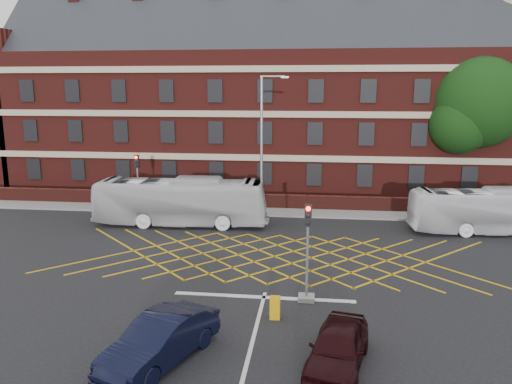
# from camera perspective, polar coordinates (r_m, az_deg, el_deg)

# --- Properties ---
(ground) EXTENTS (120.00, 120.00, 0.00)m
(ground) POSITION_cam_1_polar(r_m,az_deg,el_deg) (25.65, 1.74, -8.82)
(ground) COLOR black
(ground) RESTS_ON ground
(victorian_building) EXTENTS (51.00, 12.17, 20.40)m
(victorian_building) POSITION_cam_1_polar(r_m,az_deg,el_deg) (45.97, 4.65, 10.27)
(victorian_building) COLOR #551915
(victorian_building) RESTS_ON ground
(boundary_wall) EXTENTS (56.00, 0.50, 1.10)m
(boundary_wall) POSITION_cam_1_polar(r_m,az_deg,el_deg) (37.94, 3.53, -1.14)
(boundary_wall) COLOR #481713
(boundary_wall) RESTS_ON ground
(far_pavement) EXTENTS (60.00, 3.00, 0.12)m
(far_pavement) POSITION_cam_1_polar(r_m,az_deg,el_deg) (37.08, 3.43, -2.22)
(far_pavement) COLOR slate
(far_pavement) RESTS_ON ground
(box_junction_hatching) EXTENTS (8.22, 8.22, 0.02)m
(box_junction_hatching) POSITION_cam_1_polar(r_m,az_deg,el_deg) (27.53, 2.12, -7.35)
(box_junction_hatching) COLOR #CC990C
(box_junction_hatching) RESTS_ON ground
(stop_line) EXTENTS (8.00, 0.30, 0.02)m
(stop_line) POSITION_cam_1_polar(r_m,az_deg,el_deg) (22.42, 0.91, -11.93)
(stop_line) COLOR silver
(stop_line) RESTS_ON ground
(centre_line) EXTENTS (0.15, 14.00, 0.02)m
(centre_line) POSITION_cam_1_polar(r_m,az_deg,el_deg) (16.72, -1.60, -20.87)
(centre_line) COLOR silver
(centre_line) RESTS_ON ground
(bus_left) EXTENTS (11.54, 3.07, 3.19)m
(bus_left) POSITION_cam_1_polar(r_m,az_deg,el_deg) (33.71, -8.63, -1.08)
(bus_left) COLOR silver
(bus_left) RESTS_ON ground
(bus_right) EXTENTS (10.42, 3.25, 2.86)m
(bus_right) POSITION_cam_1_polar(r_m,az_deg,el_deg) (34.85, 25.45, -1.97)
(bus_right) COLOR silver
(bus_right) RESTS_ON ground
(car_navy) EXTENTS (3.34, 5.10, 1.59)m
(car_navy) POSITION_cam_1_polar(r_m,az_deg,el_deg) (17.65, -10.88, -16.27)
(car_navy) COLOR black
(car_navy) RESTS_ON ground
(car_maroon) EXTENTS (2.56, 4.51, 1.45)m
(car_maroon) POSITION_cam_1_polar(r_m,az_deg,el_deg) (17.30, 9.33, -17.09)
(car_maroon) COLOR black
(car_maroon) RESTS_ON ground
(deciduous_tree) EXTENTS (7.39, 7.02, 11.43)m
(deciduous_tree) POSITION_cam_1_polar(r_m,az_deg,el_deg) (42.38, 23.98, 8.61)
(deciduous_tree) COLOR black
(deciduous_tree) RESTS_ON ground
(traffic_light_near) EXTENTS (0.70, 0.70, 4.27)m
(traffic_light_near) POSITION_cam_1_polar(r_m,az_deg,el_deg) (21.62, 5.86, -7.92)
(traffic_light_near) COLOR slate
(traffic_light_near) RESTS_ON ground
(traffic_light_far) EXTENTS (0.70, 0.70, 4.27)m
(traffic_light_far) POSITION_cam_1_polar(r_m,az_deg,el_deg) (37.63, -13.32, 0.34)
(traffic_light_far) COLOR slate
(traffic_light_far) RESTS_ON ground
(street_lamp) EXTENTS (2.25, 1.00, 9.83)m
(street_lamp) POSITION_cam_1_polar(r_m,az_deg,el_deg) (33.52, 0.73, 2.23)
(street_lamp) COLOR slate
(street_lamp) RESTS_ON ground
(direction_signs) EXTENTS (1.10, 0.16, 2.20)m
(direction_signs) POSITION_cam_1_polar(r_m,az_deg,el_deg) (39.50, -16.59, 0.13)
(direction_signs) COLOR gray
(direction_signs) RESTS_ON ground
(utility_cabinet) EXTENTS (0.40, 0.36, 0.91)m
(utility_cabinet) POSITION_cam_1_polar(r_m,az_deg,el_deg) (20.41, 2.19, -13.07)
(utility_cabinet) COLOR #D2950C
(utility_cabinet) RESTS_ON ground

